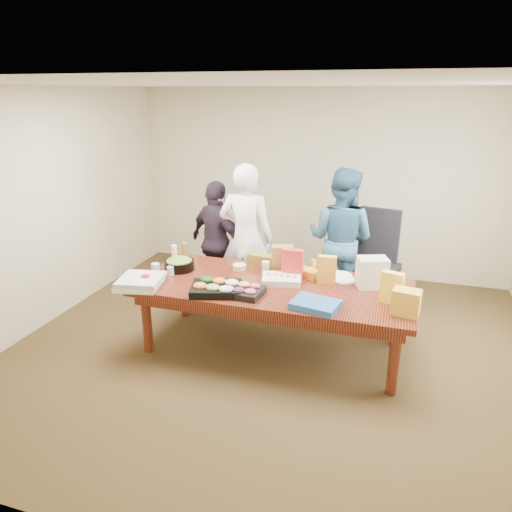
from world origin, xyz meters
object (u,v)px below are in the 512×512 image
(sheet_cake, at_px, (282,279))
(salad_bowl, at_px, (179,265))
(conference_table, at_px, (273,317))
(person_center, at_px, (246,239))
(person_right, at_px, (340,240))
(office_chair, at_px, (375,265))

(sheet_cake, distance_m, salad_bowl, 1.18)
(conference_table, height_order, salad_bowl, salad_bowl)
(person_center, height_order, salad_bowl, person_center)
(person_right, distance_m, salad_bowl, 2.02)
(conference_table, height_order, sheet_cake, sheet_cake)
(person_center, relative_size, sheet_cake, 4.66)
(salad_bowl, bearing_deg, sheet_cake, -1.17)
(person_center, relative_size, person_right, 1.04)
(person_center, distance_m, salad_bowl, 0.95)
(person_center, bearing_deg, sheet_cake, 127.12)
(person_center, relative_size, salad_bowl, 5.55)
(sheet_cake, bearing_deg, salad_bowl, 166.08)
(salad_bowl, bearing_deg, person_center, 55.86)
(office_chair, bearing_deg, person_right, -169.78)
(office_chair, relative_size, person_right, 0.68)
(sheet_cake, bearing_deg, office_chair, 40.74)
(conference_table, xyz_separation_m, sheet_cake, (0.06, 0.08, 0.41))
(salad_bowl, bearing_deg, conference_table, -5.26)
(office_chair, bearing_deg, sheet_cake, -114.04)
(office_chair, distance_m, sheet_cake, 1.50)
(conference_table, relative_size, person_right, 1.56)
(conference_table, bearing_deg, person_right, 68.73)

